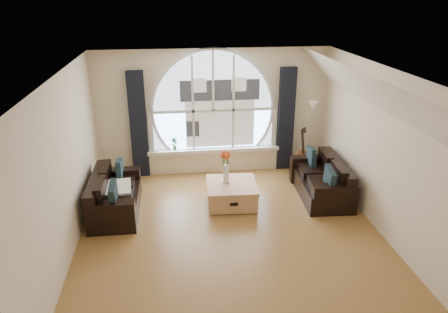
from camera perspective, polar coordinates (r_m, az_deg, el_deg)
ground at (r=7.12m, az=0.94°, el=-10.59°), size 5.00×5.50×0.01m
ceiling at (r=6.10m, az=1.10°, el=11.30°), size 5.00×5.50×0.01m
wall_back at (r=9.07m, az=-1.50°, el=6.10°), size 5.00×0.01×2.70m
wall_front at (r=4.13m, az=6.73°, el=-15.10°), size 5.00×0.01×2.70m
wall_left at (r=6.63m, az=-20.90°, el=-1.52°), size 0.01×5.50×2.70m
wall_right at (r=7.27m, az=20.92°, el=0.50°), size 0.01×5.50×2.70m
attic_slope at (r=6.85m, az=19.81°, el=8.20°), size 0.92×5.50×0.72m
arched_window at (r=8.97m, az=-1.50°, el=7.74°), size 2.60×0.06×2.15m
window_sill at (r=9.25m, az=-1.39°, el=0.92°), size 2.90×0.22×0.08m
window_frame at (r=8.94m, az=-1.48°, el=7.69°), size 2.76×0.08×2.15m
neighbor_house at (r=9.01m, az=-0.53°, el=6.98°), size 1.70×0.02×1.50m
curtain_left at (r=9.00m, az=-11.62°, el=4.19°), size 0.35×0.12×2.30m
curtain_right at (r=9.31m, az=8.47°, el=5.00°), size 0.35×0.12×2.30m
sofa_left at (r=7.84m, az=-14.66°, el=-4.75°), size 0.82×1.63×0.72m
sofa_right at (r=8.38m, az=13.16°, el=-2.80°), size 0.92×1.68×0.73m
coffee_chest at (r=7.95m, az=1.04°, el=-4.98°), size 0.99×0.99×0.46m
throw_blanket at (r=7.74m, az=-14.65°, el=-4.29°), size 0.59×0.59×0.10m
vase_flowers at (r=7.78m, az=0.27°, el=-0.89°), size 0.24×0.24×0.70m
floor_lamp at (r=9.37m, az=11.74°, el=2.64°), size 0.24×0.24×1.60m
guitar at (r=9.41m, az=10.53°, el=1.06°), size 0.41×0.33×1.06m
potted_plant at (r=9.14m, az=-6.80°, el=1.73°), size 0.16×0.12×0.28m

